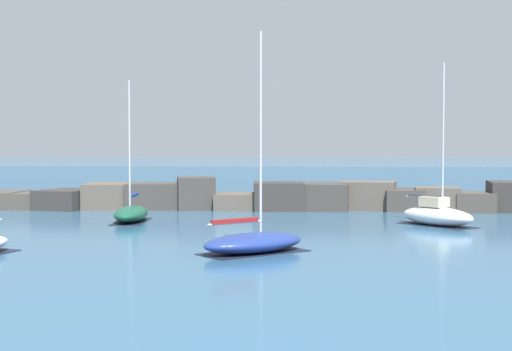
{
  "coord_description": "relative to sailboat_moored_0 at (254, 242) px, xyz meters",
  "views": [
    {
      "loc": [
        0.46,
        -10.06,
        5.12
      ],
      "look_at": [
        -2.39,
        29.95,
        3.45
      ],
      "focal_mm": 50.0,
      "sensor_mm": 36.0,
      "label": 1
    }
  ],
  "objects": [
    {
      "name": "sailboat_moored_4",
      "position": [
        -9.3,
        13.33,
        0.05
      ],
      "size": [
        2.36,
        5.41,
        9.48
      ],
      "color": "#195138",
      "rests_on": "ground"
    },
    {
      "name": "breakwater_jetty",
      "position": [
        4.4,
        23.44,
        0.47
      ],
      "size": [
        60.05,
        6.87,
        2.59
      ],
      "color": "brown",
      "rests_on": "ground"
    },
    {
      "name": "sailboat_moored_0",
      "position": [
        0.0,
        0.0,
        0.0
      ],
      "size": [
        5.77,
        5.39,
        10.59
      ],
      "color": "navy",
      "rests_on": "ground"
    },
    {
      "name": "open_sea_beyond",
      "position": [
        2.06,
        83.4,
        -0.53
      ],
      "size": [
        400.0,
        116.0,
        0.01
      ],
      "color": "#235175",
      "rests_on": "ground"
    },
    {
      "name": "sailboat_moored_2",
      "position": [
        10.9,
        12.48,
        0.19
      ],
      "size": [
        5.1,
        5.46,
        10.41
      ],
      "color": "silver",
      "rests_on": "ground"
    }
  ]
}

